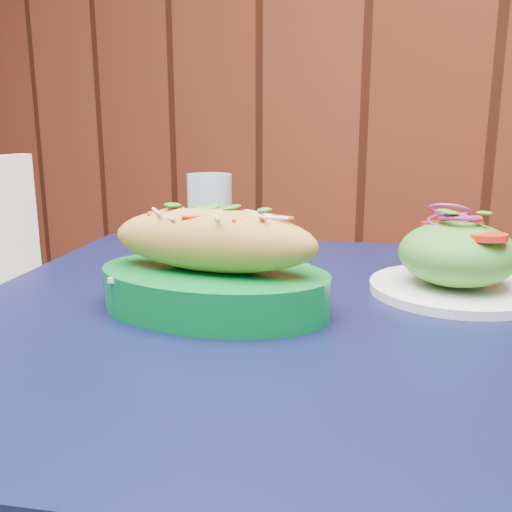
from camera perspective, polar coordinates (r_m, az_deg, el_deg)
The scene contains 5 objects.
cafe_table at distance 0.74m, azimuth 2.39°, elevation -11.47°, with size 1.03×1.03×0.75m.
chair_left at distance 1.31m, azimuth -23.66°, elevation -7.97°, with size 0.44×0.43×0.90m.
banh_mi_basket at distance 0.68m, azimuth -4.29°, elevation -1.22°, with size 0.31×0.23×0.13m.
salad_plate at distance 0.79m, azimuth 19.46°, elevation -0.41°, with size 0.22×0.22×0.12m.
water_glass at distance 1.04m, azimuth -4.64°, elevation 4.59°, with size 0.08×0.08×0.13m, color silver.
Camera 1 is at (0.65, 1.14, 0.97)m, focal length 40.00 mm.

